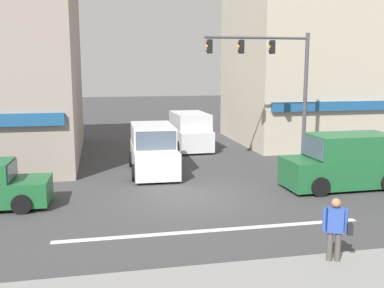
{
  "coord_description": "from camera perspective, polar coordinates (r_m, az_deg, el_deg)",
  "views": [
    {
      "loc": [
        -3.13,
        -15.43,
        4.6
      ],
      "look_at": [
        0.53,
        2.0,
        1.6
      ],
      "focal_mm": 42.0,
      "sensor_mm": 36.0,
      "label": 1
    }
  ],
  "objects": [
    {
      "name": "traffic_light_mast",
      "position": [
        20.99,
        11.02,
        8.57
      ],
      "size": [
        4.89,
        0.28,
        6.2
      ],
      "color": "#47474C",
      "rests_on": "ground"
    },
    {
      "name": "pedestrian_foreground_with_bag",
      "position": [
        11.07,
        17.8,
        -10.15
      ],
      "size": [
        0.66,
        0.47,
        1.67
      ],
      "color": "#4C4742",
      "rests_on": "ground"
    },
    {
      "name": "van_parked_curbside",
      "position": [
        18.39,
        18.87,
        -2.23
      ],
      "size": [
        4.63,
        2.1,
        2.11
      ],
      "color": "#1E6033",
      "rests_on": "ground"
    },
    {
      "name": "lane_marking_stripe",
      "position": [
        13.16,
        2.71,
        -10.89
      ],
      "size": [
        9.0,
        0.24,
        0.01
      ],
      "primitive_type": "cube",
      "color": "silver",
      "rests_on": "ground"
    },
    {
      "name": "building_right_corner",
      "position": [
        30.72,
        18.9,
        11.05
      ],
      "size": [
        13.99,
        8.84,
        11.34
      ],
      "color": "#B7AD99",
      "rests_on": "ground"
    },
    {
      "name": "van_waiting_far",
      "position": [
        20.13,
        -4.97,
        -0.76
      ],
      "size": [
        2.15,
        4.66,
        2.11
      ],
      "color": "silver",
      "rests_on": "ground"
    },
    {
      "name": "van_approaching_near",
      "position": [
        25.97,
        -0.38,
        1.6
      ],
      "size": [
        2.15,
        4.66,
        2.11
      ],
      "color": "silver",
      "rests_on": "ground"
    },
    {
      "name": "utility_pole_far_right",
      "position": [
        27.09,
        10.88,
        9.11
      ],
      "size": [
        1.4,
        0.22,
        8.63
      ],
      "color": "brown",
      "rests_on": "ground"
    },
    {
      "name": "ground_plane",
      "position": [
        16.4,
        -0.38,
        -6.73
      ],
      "size": [
        120.0,
        120.0,
        0.0
      ],
      "primitive_type": "plane",
      "color": "#3D3D3F"
    }
  ]
}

